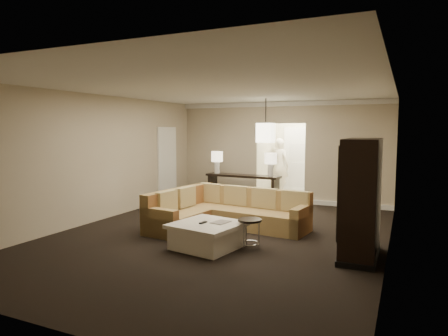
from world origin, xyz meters
The scene contains 19 objects.
ground centered at (0.00, 0.00, 0.00)m, with size 8.00×8.00×0.00m, color black.
wall_back centered at (0.00, 4.00, 1.40)m, with size 6.00×0.04×2.80m, color #BCAB8E.
wall_front centered at (0.00, -4.00, 1.40)m, with size 6.00×0.04×2.80m, color #BCAB8E.
wall_left centered at (-3.00, 0.00, 1.40)m, with size 0.04×8.00×2.80m, color #BCAB8E.
wall_right centered at (3.00, 0.00, 1.40)m, with size 0.04×8.00×2.80m, color #BCAB8E.
ceiling centered at (0.00, 0.00, 2.80)m, with size 6.00×8.00×0.02m, color silver.
crown_molding centered at (0.00, 3.95, 2.73)m, with size 6.00×0.10×0.12m, color white.
baseboard centered at (0.00, 3.95, 0.06)m, with size 6.00×0.10×0.12m, color white.
side_door centered at (-2.97, 2.80, 1.05)m, with size 0.05×0.90×2.10m, color white.
foyer centered at (0.00, 5.34, 1.30)m, with size 1.44×2.02×2.80m.
sectional_sofa centered at (-0.18, 0.57, 0.32)m, with size 2.94×2.25×0.81m.
coffee_table centered at (0.16, -0.82, 0.22)m, with size 1.26×1.26×0.45m.
console_table centered at (-0.81, 3.20, 0.48)m, with size 2.11×0.60×0.80m.
armoire centered at (2.59, -0.26, 0.91)m, with size 0.56×1.32×1.89m.
drink_table centered at (0.83, -0.56, 0.37)m, with size 0.41×0.41×0.51m.
table_lamp_left centered at (-1.61, 3.25, 1.21)m, with size 0.32×0.32×0.61m.
table_lamp_right centered at (0.00, 3.15, 1.21)m, with size 0.32×0.32×0.61m.
pendant_light centered at (0.00, 2.70, 1.95)m, with size 0.38×0.38×1.09m.
person centered at (-0.45, 5.44, 0.97)m, with size 0.70×0.47×1.94m, color silver.
Camera 1 is at (3.22, -6.82, 2.04)m, focal length 32.00 mm.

